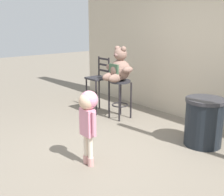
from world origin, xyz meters
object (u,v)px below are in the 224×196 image
bar_stool_with_teddy (120,91)px  child_walking (88,112)px  teddy_bear (119,68)px  trash_bin (204,122)px  bar_chair_empty (99,81)px

bar_stool_with_teddy → child_walking: (1.14, -1.55, 0.19)m
teddy_bear → child_walking: teddy_bear is taller
trash_bin → bar_chair_empty: bearing=-175.5°
teddy_bear → child_walking: size_ratio=0.64×
teddy_bear → trash_bin: teddy_bear is taller
bar_stool_with_teddy → bar_chair_empty: bar_chair_empty is taller
teddy_bear → bar_chair_empty: (-0.58, -0.03, -0.33)m
trash_bin → teddy_bear: bearing=-175.1°
teddy_bear → trash_bin: bearing=4.9°
teddy_bear → child_walking: (1.14, -1.52, -0.26)m
child_walking → bar_chair_empty: size_ratio=0.88×
child_walking → teddy_bear: bearing=53.6°
child_walking → bar_chair_empty: bearing=65.8°
bar_chair_empty → trash_bin: bearing=4.5°
bar_chair_empty → child_walking: bearing=-40.8°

